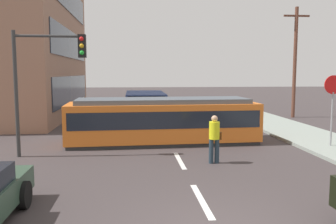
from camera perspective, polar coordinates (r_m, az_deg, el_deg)
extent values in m
plane|color=#3E3636|center=(16.70, 0.04, -4.46)|extent=(120.00, 120.00, 0.00)
cube|color=silver|center=(9.04, 5.39, -13.90)|extent=(0.16, 2.40, 0.01)
cube|color=silver|center=(12.82, 1.88, -7.77)|extent=(0.16, 2.40, 0.01)
cube|color=silver|center=(22.00, -1.41, -1.83)|extent=(0.16, 2.40, 0.01)
cube|color=silver|center=(27.94, -2.36, -0.09)|extent=(0.16, 2.40, 0.01)
cube|color=#2D3847|center=(26.93, -15.02, 3.55)|extent=(0.06, 13.56, 1.92)
cube|color=#2D3847|center=(26.98, -15.22, 10.35)|extent=(0.06, 13.56, 1.92)
cube|color=orange|center=(15.92, -0.83, -1.46)|extent=(8.44, 2.78, 1.64)
cube|color=#2D2D2D|center=(16.07, -0.83, -4.62)|extent=(8.27, 2.65, 0.15)
cube|color=#4D545C|center=(15.82, -0.84, 1.84)|extent=(7.60, 2.38, 0.20)
cube|color=#1E232D|center=(15.89, -0.83, -0.76)|extent=(8.11, 2.81, 0.72)
cube|color=#32457E|center=(23.94, -3.68, 1.35)|extent=(2.52, 5.40, 1.51)
cube|color=black|center=(21.29, -3.44, 1.34)|extent=(2.25, 0.13, 0.90)
cube|color=black|center=(23.92, -3.68, 2.00)|extent=(2.56, 4.59, 0.60)
cylinder|color=black|center=(22.29, -3.51, -0.58)|extent=(2.55, 0.91, 0.90)
cylinder|color=black|center=(25.72, -3.80, 0.34)|extent=(2.55, 0.91, 0.90)
cylinder|color=#22323E|center=(12.46, 6.92, -6.24)|extent=(0.16, 0.16, 0.85)
cylinder|color=#22323E|center=(12.50, 7.82, -6.21)|extent=(0.16, 0.16, 0.85)
cylinder|color=yellow|center=(12.34, 7.42, -2.94)|extent=(0.36, 0.36, 0.60)
sphere|color=tan|center=(12.28, 7.45, -1.05)|extent=(0.22, 0.22, 0.22)
cube|color=#572A0C|center=(12.48, 8.34, -3.79)|extent=(0.14, 0.22, 0.24)
cylinder|color=black|center=(9.07, -22.09, -12.18)|extent=(0.22, 0.64, 0.64)
cylinder|color=gray|center=(15.98, 24.72, -1.03)|extent=(0.07, 0.07, 2.20)
cylinder|color=red|center=(15.87, 24.95, 3.98)|extent=(0.76, 0.04, 0.76)
cylinder|color=#333333|center=(14.18, -23.12, 2.57)|extent=(0.14, 0.14, 4.65)
cylinder|color=#333333|center=(13.91, -18.66, 11.44)|extent=(2.42, 0.10, 0.10)
cube|color=black|center=(13.67, -13.58, 10.22)|extent=(0.28, 0.24, 0.84)
sphere|color=red|center=(13.56, -13.68, 11.31)|extent=(0.16, 0.16, 0.16)
sphere|color=gold|center=(13.54, -13.65, 10.26)|extent=(0.16, 0.16, 0.16)
sphere|color=green|center=(13.53, -13.63, 9.20)|extent=(0.16, 0.16, 0.16)
cylinder|color=brown|center=(26.33, 19.63, 7.40)|extent=(0.24, 0.24, 7.57)
cube|color=brown|center=(26.60, 19.89, 14.27)|extent=(1.80, 0.12, 0.12)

